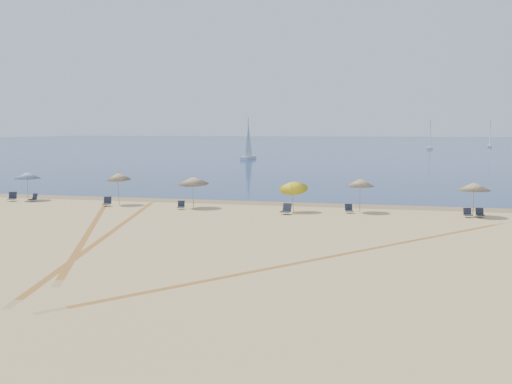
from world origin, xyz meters
TOP-DOWN VIEW (x-y plane):
  - ground at (0.00, 0.00)m, footprint 160.00×160.00m
  - ocean at (0.00, 225.00)m, footprint 500.00×500.00m
  - wet_sand at (0.00, 24.00)m, footprint 500.00×500.00m
  - umbrella_0 at (-19.72, 21.30)m, footprint 2.13×2.13m
  - umbrella_1 at (-11.05, 20.36)m, footprint 1.86×1.90m
  - umbrella_2 at (-4.81, 19.99)m, footprint 2.29×2.33m
  - umbrella_3 at (2.84, 19.53)m, footprint 2.03×2.09m
  - umbrella_4 at (7.45, 20.49)m, footprint 1.96×1.98m
  - umbrella_5 at (14.99, 20.17)m, footprint 2.18×2.18m
  - chair_0 at (-20.57, 20.44)m, footprint 0.85×0.90m
  - chair_1 at (-18.72, 20.59)m, footprint 0.71×0.77m
  - chair_2 at (-11.55, 19.37)m, footprint 0.74×0.81m
  - chair_3 at (-5.45, 19.08)m, footprint 0.62×0.69m
  - chair_4 at (2.57, 18.27)m, footprint 0.75×0.83m
  - chair_5 at (6.73, 19.89)m, footprint 0.66×0.73m
  - chair_6 at (14.61, 19.68)m, footprint 0.59×0.66m
  - chair_7 at (15.41, 19.89)m, footprint 0.57×0.65m
  - sailboat_0 at (18.82, 154.95)m, footprint 1.89×5.72m
  - sailboat_2 at (38.21, 178.66)m, footprint 2.12×5.78m
  - sailboat_3 at (-17.94, 88.71)m, footprint 1.93×5.53m
  - tire_tracks at (-2.09, 8.61)m, footprint 54.37×43.82m

SIDE VIEW (x-z plane):
  - ground at x=0.00m, z-range 0.00..0.00m
  - tire_tracks at x=-2.09m, z-range 0.00..0.00m
  - wet_sand at x=0.00m, z-range 0.00..0.00m
  - ocean at x=0.00m, z-range 0.01..0.01m
  - chair_3 at x=-5.45m, z-range -0.04..0.57m
  - chair_7 at x=15.41m, z-range -0.04..0.58m
  - chair_6 at x=14.61m, z-range -0.04..0.58m
  - chair_5 at x=6.73m, z-range -0.04..0.59m
  - chair_1 at x=-18.72m, z-range -0.04..0.61m
  - chair_2 at x=-11.55m, z-range -0.04..0.66m
  - chair_0 at x=-20.57m, z-range -0.04..0.69m
  - chair_4 at x=2.57m, z-range -0.04..0.70m
  - umbrella_3 at x=2.84m, z-range 0.64..3.17m
  - umbrella_5 at x=14.99m, z-range 0.85..3.22m
  - umbrella_2 at x=-4.81m, z-range 0.83..3.28m
  - umbrella_0 at x=-19.72m, z-range 0.86..3.26m
  - umbrella_4 at x=7.45m, z-range 0.89..3.35m
  - umbrella_1 at x=-11.05m, z-range 0.93..3.52m
  - sailboat_3 at x=-17.94m, z-range -1.59..6.47m
  - sailboat_0 at x=18.82m, z-range -1.65..6.72m
  - sailboat_2 at x=38.21m, z-range -1.66..6.74m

